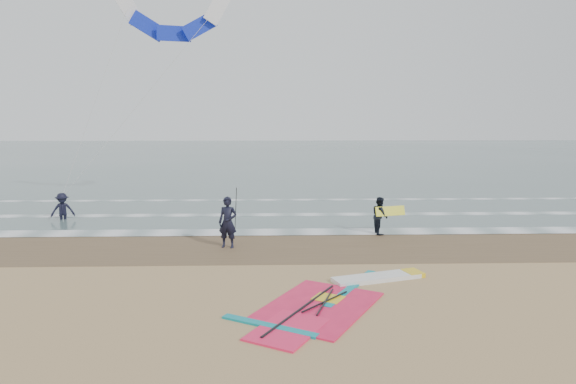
{
  "coord_description": "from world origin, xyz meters",
  "views": [
    {
      "loc": [
        -1.79,
        -12.79,
        4.85
      ],
      "look_at": [
        -1.26,
        5.0,
        2.2
      ],
      "focal_mm": 32.0,
      "sensor_mm": 36.0,
      "label": 1
    }
  ],
  "objects_px": {
    "person_standing": "(228,222)",
    "person_wading": "(62,203)",
    "person_walking": "(380,216)",
    "surf_kite": "(173,21)",
    "windsurf_rig": "(337,298)"
  },
  "relations": [
    {
      "from": "person_standing",
      "to": "person_wading",
      "type": "xyz_separation_m",
      "value": [
        -8.17,
        5.29,
        -0.14
      ]
    },
    {
      "from": "person_walking",
      "to": "surf_kite",
      "type": "distance_m",
      "value": 14.27
    },
    {
      "from": "windsurf_rig",
      "to": "person_wading",
      "type": "bearing_deg",
      "value": 136.81
    },
    {
      "from": "windsurf_rig",
      "to": "person_walking",
      "type": "relative_size",
      "value": 3.77
    },
    {
      "from": "person_standing",
      "to": "person_walking",
      "type": "xyz_separation_m",
      "value": [
        6.08,
        2.03,
        -0.18
      ]
    },
    {
      "from": "person_standing",
      "to": "surf_kite",
      "type": "bearing_deg",
      "value": 125.54
    },
    {
      "from": "windsurf_rig",
      "to": "person_wading",
      "type": "height_order",
      "value": "person_wading"
    },
    {
      "from": "windsurf_rig",
      "to": "person_standing",
      "type": "height_order",
      "value": "person_standing"
    },
    {
      "from": "windsurf_rig",
      "to": "person_standing",
      "type": "distance_m",
      "value": 6.56
    },
    {
      "from": "person_walking",
      "to": "surf_kite",
      "type": "xyz_separation_m",
      "value": [
        -9.38,
        6.2,
        8.79
      ]
    },
    {
      "from": "windsurf_rig",
      "to": "person_walking",
      "type": "xyz_separation_m",
      "value": [
        2.7,
        7.58,
        0.74
      ]
    },
    {
      "from": "person_walking",
      "to": "person_standing",
      "type": "bearing_deg",
      "value": 102.5
    },
    {
      "from": "windsurf_rig",
      "to": "surf_kite",
      "type": "bearing_deg",
      "value": 115.86
    },
    {
      "from": "windsurf_rig",
      "to": "person_walking",
      "type": "height_order",
      "value": "person_walking"
    },
    {
      "from": "windsurf_rig",
      "to": "person_wading",
      "type": "relative_size",
      "value": 3.57
    }
  ]
}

